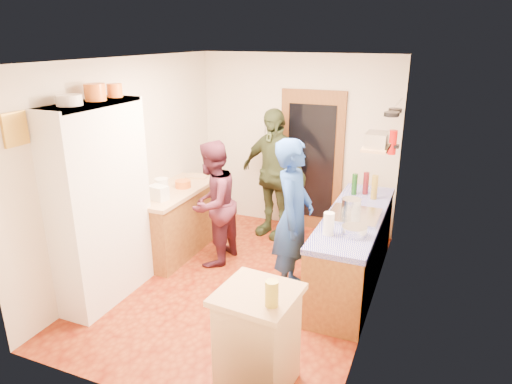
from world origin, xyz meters
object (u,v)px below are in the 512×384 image
Objects in this scene: right_counter_base at (353,252)px; person_back at (274,174)px; island_base at (258,343)px; person_left at (216,203)px; person_hob at (296,219)px; hutch_body at (101,205)px.

right_counter_base is 1.77m from person_back.
island_base is at bearing -101.14° from right_counter_base.
person_left is at bearing -91.90° from person_back.
person_hob is 1.22m from person_left.
person_left reaches higher than right_counter_base.
person_back reaches higher than right_counter_base.
person_back is at bearing 108.15° from island_base.
person_hob is at bearing 76.00° from person_left.
island_base is 0.48× the size of person_hob.
hutch_body is 1.17× the size of person_back.
person_left reaches higher than island_base.
right_counter_base is 1.79m from person_left.
person_hob is 0.96× the size of person_back.
person_left is (-1.16, 0.34, -0.09)m from person_hob.
hutch_body is at bearing -29.60° from person_left.
person_hob is (-0.19, 1.57, 0.47)m from island_base.
hutch_body is at bearing -152.53° from right_counter_base.
hutch_body is at bearing -98.74° from person_back.
person_hob reaches higher than person_left.
person_back is (0.38, 1.07, 0.13)m from person_left.
person_hob is 1.12× the size of person_left.
person_hob is (1.92, 0.88, -0.20)m from hutch_body.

